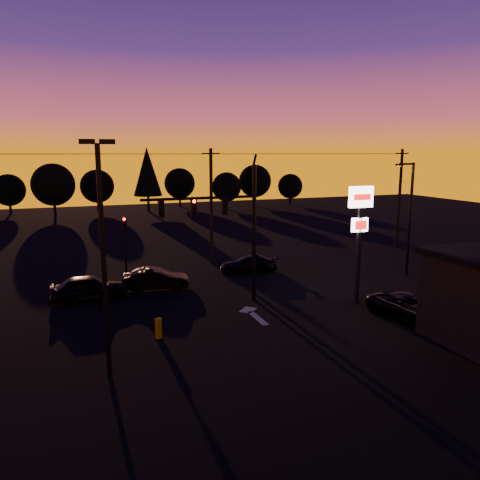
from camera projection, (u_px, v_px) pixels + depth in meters
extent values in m
plane|color=black|center=(256.00, 326.00, 23.75)|extent=(120.00, 120.00, 0.00)
cube|color=beige|center=(258.00, 318.00, 24.85)|extent=(0.35, 2.20, 0.01)
cube|color=beige|center=(248.00, 310.00, 26.13)|extent=(1.20, 1.20, 0.01)
cylinder|color=black|center=(254.00, 234.00, 27.22)|extent=(0.24, 0.24, 8.00)
cylinder|color=black|center=(254.00, 161.00, 26.45)|extent=(0.14, 0.52, 0.76)
cylinder|color=black|center=(200.00, 198.00, 25.69)|extent=(6.50, 0.16, 0.16)
cube|color=black|center=(225.00, 206.00, 26.28)|extent=(0.32, 0.22, 0.95)
sphere|color=black|center=(225.00, 200.00, 26.10)|extent=(0.18, 0.18, 0.18)
sphere|color=black|center=(225.00, 206.00, 26.15)|extent=(0.18, 0.18, 0.18)
sphere|color=black|center=(225.00, 211.00, 26.21)|extent=(0.18, 0.18, 0.18)
cube|color=black|center=(194.00, 207.00, 25.66)|extent=(0.32, 0.22, 0.95)
sphere|color=#FF0705|center=(194.00, 201.00, 25.47)|extent=(0.18, 0.18, 0.18)
sphere|color=black|center=(194.00, 207.00, 25.53)|extent=(0.18, 0.18, 0.18)
sphere|color=black|center=(194.00, 212.00, 25.58)|extent=(0.18, 0.18, 0.18)
cube|color=black|center=(161.00, 209.00, 25.03)|extent=(0.32, 0.22, 0.95)
sphere|color=black|center=(161.00, 203.00, 24.85)|extent=(0.18, 0.18, 0.18)
sphere|color=black|center=(162.00, 208.00, 24.90)|extent=(0.18, 0.18, 0.18)
sphere|color=black|center=(162.00, 214.00, 24.96)|extent=(0.18, 0.18, 0.18)
cube|color=black|center=(257.00, 257.00, 27.54)|extent=(0.22, 0.18, 0.28)
cylinder|color=black|center=(126.00, 254.00, 32.26)|extent=(0.14, 0.14, 3.60)
cube|color=black|center=(124.00, 224.00, 31.88)|extent=(0.30, 0.20, 0.90)
sphere|color=#FF0705|center=(124.00, 219.00, 31.71)|extent=(0.18, 0.18, 0.18)
sphere|color=black|center=(124.00, 223.00, 31.76)|extent=(0.18, 0.18, 0.18)
sphere|color=black|center=(125.00, 227.00, 31.81)|extent=(0.18, 0.18, 0.18)
cube|color=black|center=(104.00, 265.00, 17.57)|extent=(0.18, 0.18, 9.00)
cube|color=black|center=(87.00, 142.00, 16.61)|extent=(0.55, 0.30, 0.18)
cube|color=black|center=(107.00, 142.00, 16.85)|extent=(0.55, 0.30, 0.18)
cube|color=black|center=(358.00, 249.00, 26.98)|extent=(0.22, 0.22, 6.40)
cube|color=white|center=(361.00, 197.00, 26.42)|extent=(1.50, 0.25, 1.20)
cube|color=red|center=(362.00, 197.00, 26.29)|extent=(1.10, 0.02, 0.35)
cube|color=white|center=(360.00, 225.00, 26.72)|extent=(1.00, 0.22, 0.80)
cube|color=red|center=(361.00, 225.00, 26.60)|extent=(0.75, 0.02, 0.50)
cylinder|color=black|center=(410.00, 220.00, 32.94)|extent=(0.20, 0.20, 8.00)
cylinder|color=black|center=(407.00, 164.00, 32.01)|extent=(1.20, 0.14, 0.14)
cube|color=black|center=(399.00, 165.00, 31.81)|extent=(0.50, 0.22, 0.14)
plane|color=#FFB759|center=(399.00, 166.00, 31.83)|extent=(0.35, 0.35, 0.00)
cylinder|color=black|center=(211.00, 207.00, 36.50)|extent=(0.26, 0.26, 9.00)
cube|color=black|center=(211.00, 153.00, 35.74)|extent=(1.40, 0.10, 0.10)
cylinder|color=black|center=(399.00, 199.00, 42.74)|extent=(0.26, 0.26, 9.00)
cube|color=black|center=(402.00, 153.00, 41.99)|extent=(1.40, 0.10, 0.10)
cylinder|color=black|center=(88.00, 154.00, 32.08)|extent=(18.00, 0.02, 0.02)
cylinder|color=black|center=(87.00, 154.00, 32.62)|extent=(18.00, 0.02, 0.02)
cylinder|color=black|center=(87.00, 154.00, 33.18)|extent=(18.00, 0.02, 0.02)
cylinder|color=black|center=(318.00, 154.00, 38.32)|extent=(18.00, 0.02, 0.02)
cylinder|color=black|center=(314.00, 153.00, 38.87)|extent=(18.00, 0.02, 0.02)
cylinder|color=black|center=(311.00, 154.00, 39.43)|extent=(18.00, 0.02, 0.02)
cube|color=black|center=(449.00, 300.00, 23.42)|extent=(2.20, 0.05, 1.60)
cylinder|color=#A79300|center=(158.00, 328.00, 22.13)|extent=(0.32, 0.32, 0.96)
cylinder|color=black|center=(11.00, 209.00, 66.82)|extent=(0.36, 0.36, 1.38)
sphere|color=black|center=(9.00, 190.00, 66.31)|extent=(4.54, 4.54, 4.54)
cylinder|color=black|center=(55.00, 210.00, 64.27)|extent=(0.36, 0.36, 1.75)
sphere|color=black|center=(53.00, 185.00, 63.62)|extent=(5.77, 5.78, 5.78)
cylinder|color=black|center=(98.00, 206.00, 70.05)|extent=(0.36, 0.36, 1.50)
sphere|color=black|center=(97.00, 186.00, 69.50)|extent=(4.95, 4.95, 4.95)
cylinder|color=black|center=(148.00, 204.00, 69.64)|extent=(0.36, 0.36, 2.38)
cone|color=black|center=(147.00, 171.00, 68.77)|extent=(4.18, 4.18, 7.12)
cylinder|color=black|center=(180.00, 202.00, 76.40)|extent=(0.36, 0.36, 1.50)
sphere|color=black|center=(180.00, 183.00, 75.85)|extent=(4.95, 4.95, 4.95)
cylinder|color=black|center=(227.00, 205.00, 72.98)|extent=(0.36, 0.36, 1.38)
sphere|color=black|center=(227.00, 187.00, 72.47)|extent=(4.54, 4.54, 4.54)
cylinder|color=black|center=(255.00, 201.00, 77.80)|extent=(0.36, 0.36, 1.62)
sphere|color=black|center=(255.00, 181.00, 77.20)|extent=(5.36, 5.36, 5.36)
cylinder|color=black|center=(290.00, 201.00, 78.99)|extent=(0.36, 0.36, 1.25)
sphere|color=black|center=(290.00, 186.00, 78.53)|extent=(4.12, 4.12, 4.12)
imported|color=black|center=(89.00, 287.00, 27.84)|extent=(4.46, 1.83, 1.52)
imported|color=black|center=(156.00, 279.00, 29.95)|extent=(4.40, 2.30, 1.38)
imported|color=black|center=(249.00, 264.00, 34.35)|extent=(4.50, 2.83, 1.21)
imported|color=black|center=(409.00, 307.00, 24.65)|extent=(2.92, 4.90, 1.28)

